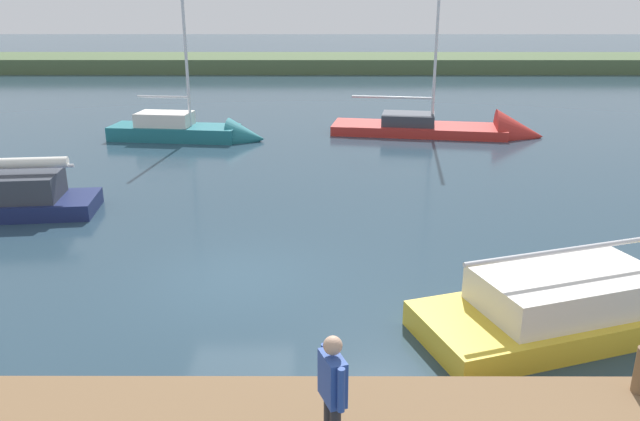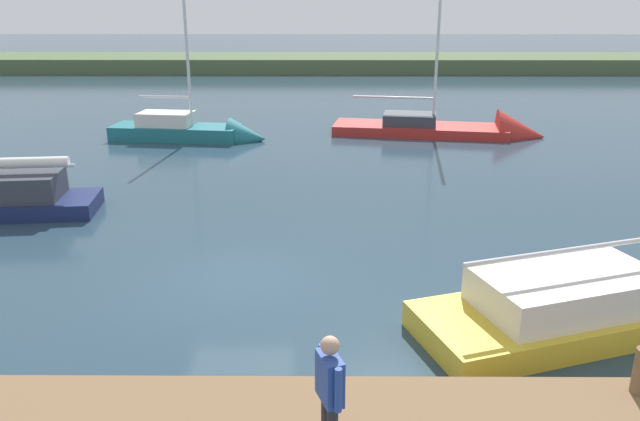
# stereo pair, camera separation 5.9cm
# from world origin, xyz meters

# --- Properties ---
(ground_plane) EXTENTS (200.00, 200.00, 0.00)m
(ground_plane) POSITION_xyz_m (0.00, 0.00, 0.00)
(ground_plane) COLOR #263D4C
(far_shoreline) EXTENTS (180.00, 8.00, 2.40)m
(far_shoreline) POSITION_xyz_m (0.00, -43.36, 0.00)
(far_shoreline) COLOR #4C603D
(far_shoreline) RESTS_ON ground_plane
(sailboat_behind_pier) EXTENTS (9.83, 3.91, 9.74)m
(sailboat_behind_pier) POSITION_xyz_m (-8.33, -15.58, 0.15)
(sailboat_behind_pier) COLOR #B22823
(sailboat_behind_pier) RESTS_ON ground_plane
(sailboat_near_dock) EXTENTS (7.09, 2.60, 8.00)m
(sailboat_near_dock) POSITION_xyz_m (3.73, -14.60, 0.24)
(sailboat_near_dock) COLOR #1E6B75
(sailboat_near_dock) RESTS_ON ground_plane
(person_on_dock) EXTENTS (0.36, 0.62, 1.72)m
(person_on_dock) POSITION_xyz_m (-2.05, 6.37, 1.54)
(person_on_dock) COLOR #28282D
(person_on_dock) RESTS_ON dock_pier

